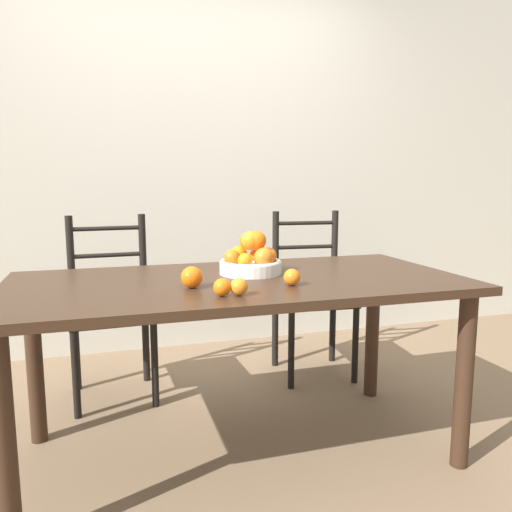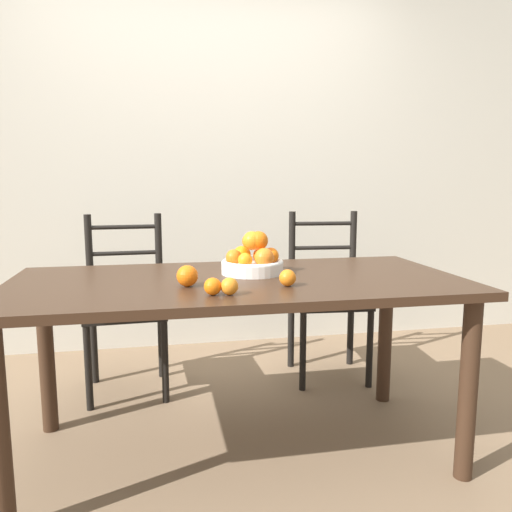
{
  "view_description": "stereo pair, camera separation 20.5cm",
  "coord_description": "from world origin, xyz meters",
  "px_view_note": "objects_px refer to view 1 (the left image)",
  "views": [
    {
      "loc": [
        -0.51,
        -1.92,
        1.16
      ],
      "look_at": [
        0.08,
        0.02,
        0.85
      ],
      "focal_mm": 35.0,
      "sensor_mm": 36.0,
      "label": 1
    },
    {
      "loc": [
        -0.31,
        -1.97,
        1.16
      ],
      "look_at": [
        0.08,
        0.02,
        0.85
      ],
      "focal_mm": 35.0,
      "sensor_mm": 36.0,
      "label": 2
    }
  ],
  "objects_px": {
    "orange_loose_1": "(292,277)",
    "orange_loose_2": "(239,287)",
    "fruit_bowl": "(251,260)",
    "chair_left": "(111,312)",
    "chair_right": "(312,298)",
    "orange_loose_0": "(192,277)",
    "orange_loose_3": "(222,287)"
  },
  "relations": [
    {
      "from": "orange_loose_0",
      "to": "chair_right",
      "type": "relative_size",
      "value": 0.08
    },
    {
      "from": "orange_loose_2",
      "to": "chair_right",
      "type": "relative_size",
      "value": 0.06
    },
    {
      "from": "orange_loose_0",
      "to": "orange_loose_2",
      "type": "bearing_deg",
      "value": -51.37
    },
    {
      "from": "fruit_bowl",
      "to": "orange_loose_2",
      "type": "relative_size",
      "value": 4.28
    },
    {
      "from": "fruit_bowl",
      "to": "orange_loose_2",
      "type": "distance_m",
      "value": 0.41
    },
    {
      "from": "fruit_bowl",
      "to": "chair_left",
      "type": "height_order",
      "value": "chair_left"
    },
    {
      "from": "fruit_bowl",
      "to": "chair_right",
      "type": "relative_size",
      "value": 0.27
    },
    {
      "from": "orange_loose_2",
      "to": "chair_right",
      "type": "height_order",
      "value": "chair_right"
    },
    {
      "from": "orange_loose_1",
      "to": "orange_loose_3",
      "type": "xyz_separation_m",
      "value": [
        -0.29,
        -0.09,
        -0.0
      ]
    },
    {
      "from": "fruit_bowl",
      "to": "chair_right",
      "type": "xyz_separation_m",
      "value": [
        0.58,
        0.67,
        -0.36
      ]
    },
    {
      "from": "fruit_bowl",
      "to": "chair_right",
      "type": "bearing_deg",
      "value": 49.32
    },
    {
      "from": "orange_loose_1",
      "to": "orange_loose_3",
      "type": "height_order",
      "value": "orange_loose_1"
    },
    {
      "from": "orange_loose_1",
      "to": "fruit_bowl",
      "type": "bearing_deg",
      "value": 105.87
    },
    {
      "from": "chair_left",
      "to": "chair_right",
      "type": "distance_m",
      "value": 1.15
    },
    {
      "from": "fruit_bowl",
      "to": "chair_right",
      "type": "distance_m",
      "value": 0.95
    },
    {
      "from": "orange_loose_1",
      "to": "orange_loose_2",
      "type": "relative_size",
      "value": 1.04
    },
    {
      "from": "fruit_bowl",
      "to": "orange_loose_1",
      "type": "height_order",
      "value": "fruit_bowl"
    },
    {
      "from": "fruit_bowl",
      "to": "chair_left",
      "type": "distance_m",
      "value": 0.96
    },
    {
      "from": "chair_right",
      "to": "fruit_bowl",
      "type": "bearing_deg",
      "value": -125.94
    },
    {
      "from": "orange_loose_0",
      "to": "chair_left",
      "type": "bearing_deg",
      "value": 108.02
    },
    {
      "from": "fruit_bowl",
      "to": "orange_loose_0",
      "type": "bearing_deg",
      "value": -144.0
    },
    {
      "from": "chair_left",
      "to": "orange_loose_3",
      "type": "bearing_deg",
      "value": -73.15
    },
    {
      "from": "orange_loose_3",
      "to": "chair_right",
      "type": "bearing_deg",
      "value": 52.86
    },
    {
      "from": "orange_loose_3",
      "to": "chair_left",
      "type": "height_order",
      "value": "chair_left"
    },
    {
      "from": "fruit_bowl",
      "to": "chair_left",
      "type": "bearing_deg",
      "value": 130.84
    },
    {
      "from": "orange_loose_1",
      "to": "orange_loose_0",
      "type": "bearing_deg",
      "value": 169.68
    },
    {
      "from": "chair_right",
      "to": "chair_left",
      "type": "bearing_deg",
      "value": -175.26
    },
    {
      "from": "orange_loose_2",
      "to": "chair_right",
      "type": "bearing_deg",
      "value": 55.16
    },
    {
      "from": "orange_loose_0",
      "to": "chair_left",
      "type": "distance_m",
      "value": 0.99
    },
    {
      "from": "orange_loose_3",
      "to": "chair_right",
      "type": "distance_m",
      "value": 1.35
    },
    {
      "from": "orange_loose_1",
      "to": "chair_right",
      "type": "distance_m",
      "value": 1.12
    },
    {
      "from": "orange_loose_1",
      "to": "orange_loose_2",
      "type": "xyz_separation_m",
      "value": [
        -0.24,
        -0.1,
        -0.0
      ]
    }
  ]
}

